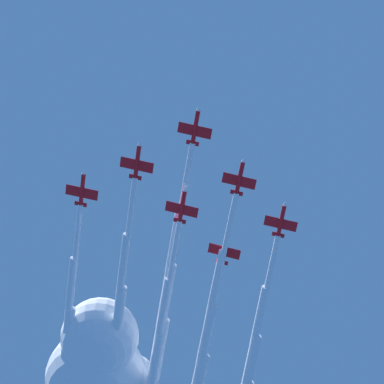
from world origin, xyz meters
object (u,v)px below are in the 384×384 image
Objects in this scene: jet_port_inner at (207,337)px; jet_port_mid at (155,365)px; jet_lead at (166,299)px; jet_starboard_mid at (251,365)px; jet_starboard_inner at (119,318)px; jet_port_outer at (68,338)px.

jet_port_mid is (12.64, 11.74, 0.80)m from jet_port_inner.
jet_port_mid reaches higher than jet_port_inner.
jet_lead is 1.09× the size of jet_starboard_mid.
jet_port_inner is 17.27m from jet_port_mid.
jet_lead is at bearing -120.95° from jet_starboard_inner.
jet_port_inner is 1.05× the size of jet_starboard_mid.
jet_lead is 30.81m from jet_starboard_mid.
jet_port_outer reaches higher than jet_starboard_inner.
jet_port_mid is at bearing -83.60° from jet_port_outer.
jet_port_mid is (13.25, -12.69, 0.43)m from jet_starboard_inner.
jet_starboard_inner is (-0.61, 24.43, 0.37)m from jet_port_inner.
jet_port_mid is 1.09× the size of jet_port_outer.
jet_lead is 1.00× the size of jet_port_mid.
jet_port_inner is (7.52, -12.90, -2.83)m from jet_lead.
jet_lead is 1.04× the size of jet_port_inner.
jet_port_mid is 26.54m from jet_starboard_mid.
jet_port_outer is (9.82, 36.91, 2.12)m from jet_port_inner.
jet_starboard_mid is at bearing -61.78° from jet_lead.
jet_port_inner is 15.87m from jet_starboard_mid.
jet_lead reaches higher than jet_port_inner.
jet_port_mid is at bearing 42.89° from jet_port_inner.
jet_starboard_mid is (7.63, -38.63, 0.65)m from jet_starboard_inner.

